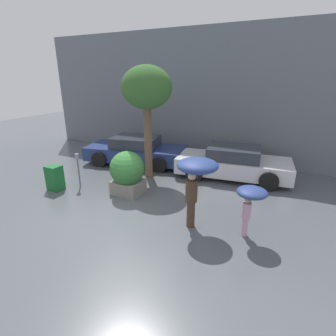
# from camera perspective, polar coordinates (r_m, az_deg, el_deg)

# --- Properties ---
(ground_plane) EXTENTS (40.00, 40.00, 0.00)m
(ground_plane) POSITION_cam_1_polar(r_m,az_deg,el_deg) (8.21, -10.07, -9.47)
(ground_plane) COLOR #51565B
(building_facade) EXTENTS (18.00, 0.30, 6.00)m
(building_facade) POSITION_cam_1_polar(r_m,az_deg,el_deg) (12.99, 6.90, 15.28)
(building_facade) COLOR slate
(building_facade) RESTS_ON ground
(planter_box) EXTENTS (1.19, 1.19, 1.53)m
(planter_box) POSITION_cam_1_polar(r_m,az_deg,el_deg) (9.11, -8.84, -0.88)
(planter_box) COLOR gray
(planter_box) RESTS_ON ground
(person_adult) EXTENTS (1.08, 1.08, 1.93)m
(person_adult) POSITION_cam_1_polar(r_m,az_deg,el_deg) (6.79, 6.16, -1.01)
(person_adult) COLOR #473323
(person_adult) RESTS_ON ground
(person_child) EXTENTS (0.75, 0.75, 1.39)m
(person_child) POSITION_cam_1_polar(r_m,az_deg,el_deg) (6.75, 17.56, -6.12)
(person_child) COLOR #D199B7
(person_child) RESTS_ON ground
(parked_car_near) EXTENTS (4.82, 2.72, 1.28)m
(parked_car_near) POSITION_cam_1_polar(r_m,az_deg,el_deg) (12.37, -7.00, 3.77)
(parked_car_near) COLOR navy
(parked_car_near) RESTS_ON ground
(parked_car_far) EXTENTS (4.63, 2.49, 1.28)m
(parked_car_far) POSITION_cam_1_polar(r_m,az_deg,el_deg) (10.87, 13.99, 1.08)
(parked_car_far) COLOR silver
(parked_car_far) RESTS_ON ground
(street_tree) EXTENTS (1.88, 1.88, 4.31)m
(street_tree) POSITION_cam_1_polar(r_m,az_deg,el_deg) (10.11, -4.64, 16.54)
(street_tree) COLOR brown
(street_tree) RESTS_ON ground
(parking_meter) EXTENTS (0.14, 0.14, 1.27)m
(parking_meter) POSITION_cam_1_polar(r_m,az_deg,el_deg) (10.10, -19.06, 0.99)
(parking_meter) COLOR #595B60
(parking_meter) RESTS_ON ground
(newspaper_box) EXTENTS (0.50, 0.44, 0.90)m
(newspaper_box) POSITION_cam_1_polar(r_m,az_deg,el_deg) (10.29, -23.43, -1.96)
(newspaper_box) COLOR #19662D
(newspaper_box) RESTS_ON ground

